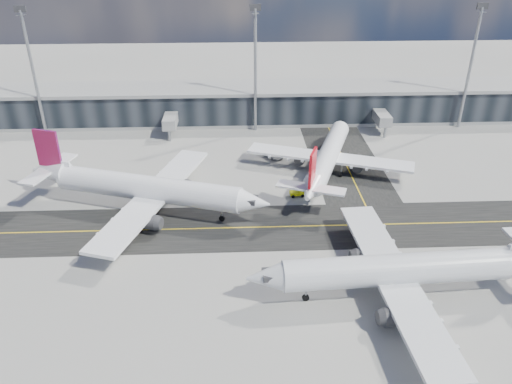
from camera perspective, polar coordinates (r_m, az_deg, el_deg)
The scene contains 9 objects.
ground at distance 79.02m, azimuth 1.40°, elevation -5.57°, with size 300.00×300.00×0.00m, color gray.
taxiway_lanes at distance 88.41m, azimuth 3.49°, elevation -1.62°, with size 180.00×63.00×0.03m.
terminal_concourse at distance 126.93m, azimuth -0.18°, elevation 9.95°, with size 152.00×19.80×8.80m.
floodlight_masts at distance 117.06m, azimuth -0.07°, elevation 14.24°, with size 102.50×0.70×28.90m.
airliner_af at distance 87.13m, azimuth -12.60°, elevation 0.43°, with size 42.98×37.07×13.01m.
airliner_redtail at distance 99.17m, azimuth 8.21°, elevation 4.06°, with size 32.66×37.80×11.54m.
airliner_near at distance 68.95m, azimuth 16.83°, elevation -8.47°, with size 42.17×35.93×12.50m.
baggage_tug at distance 91.44m, azimuth 4.88°, elevation -0.00°, with size 2.81×1.65×1.68m.
service_van at distance 107.19m, azimuth 1.89°, elevation 4.51°, with size 2.77×6.01×1.67m, color white.
Camera 1 is at (-4.76, -65.47, 43.99)m, focal length 35.00 mm.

